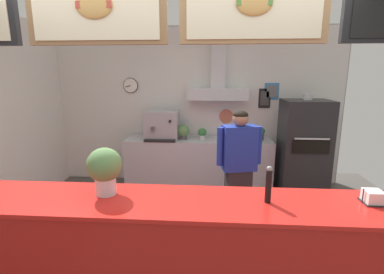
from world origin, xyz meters
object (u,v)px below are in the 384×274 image
object	(u,v)px
potted_thyme	(202,133)
pepper_grinder	(268,185)
basil_vase	(105,169)
pizza_oven	(303,149)
shop_worker	(239,167)
napkin_holder	(373,197)
potted_sage	(183,131)
potted_basil	(261,133)
espresso_machine	(162,125)

from	to	relation	value
potted_thyme	pepper_grinder	bearing A→B (deg)	-78.70
basil_vase	pizza_oven	bearing A→B (deg)	48.05
shop_worker	napkin_holder	distance (m)	1.70
napkin_holder	pepper_grinder	world-z (taller)	pepper_grinder
potted_sage	shop_worker	bearing A→B (deg)	-57.44
shop_worker	potted_sage	world-z (taller)	shop_worker
potted_thyme	basil_vase	xyz separation A→B (m)	(-0.64, -2.79, 0.29)
pizza_oven	potted_basil	size ratio (longest dim) A/B	7.91
basil_vase	espresso_machine	bearing A→B (deg)	90.95
potted_sage	potted_thyme	size ratio (longest dim) A/B	1.34
pizza_oven	shop_worker	size ratio (longest dim) A/B	1.09
pizza_oven	espresso_machine	distance (m)	2.35
potted_basil	pizza_oven	bearing A→B (deg)	-21.02
espresso_machine	pepper_grinder	distance (m)	3.08
shop_worker	basil_vase	size ratio (longest dim) A/B	4.24
basil_vase	potted_basil	bearing A→B (deg)	59.56
pepper_grinder	potted_sage	bearing A→B (deg)	107.72
pizza_oven	basil_vase	bearing A→B (deg)	-131.95
pizza_oven	potted_thyme	size ratio (longest dim) A/B	9.20
pizza_oven	potted_basil	bearing A→B (deg)	158.98
potted_basil	basil_vase	xyz separation A→B (m)	(-1.63, -2.78, 0.27)
pizza_oven	potted_sage	size ratio (longest dim) A/B	6.86
shop_worker	potted_basil	world-z (taller)	shop_worker
potted_thyme	basil_vase	size ratio (longest dim) A/B	0.50
napkin_holder	pepper_grinder	xyz separation A→B (m)	(-0.75, -0.04, 0.09)
shop_worker	pepper_grinder	distance (m)	1.55
napkin_holder	pepper_grinder	size ratio (longest dim) A/B	0.54
potted_thyme	potted_basil	bearing A→B (deg)	-0.69
espresso_machine	potted_basil	bearing A→B (deg)	1.05
potted_sage	pepper_grinder	bearing A→B (deg)	-72.28
shop_worker	basil_vase	world-z (taller)	shop_worker
shop_worker	potted_sage	distance (m)	1.56
shop_worker	espresso_machine	distance (m)	1.79
potted_sage	pizza_oven	bearing A→B (deg)	-6.23
shop_worker	espresso_machine	bearing A→B (deg)	-59.70
potted_thyme	napkin_holder	world-z (taller)	napkin_holder
pizza_oven	napkin_holder	world-z (taller)	pizza_oven
potted_sage	potted_thyme	distance (m)	0.33
pizza_oven	potted_thyme	world-z (taller)	pizza_oven
pepper_grinder	basil_vase	bearing A→B (deg)	177.01
shop_worker	potted_basil	distance (m)	1.43
pepper_grinder	espresso_machine	bearing A→B (deg)	114.16
potted_sage	napkin_holder	bearing A→B (deg)	-59.27
shop_worker	napkin_holder	size ratio (longest dim) A/B	10.44
pizza_oven	espresso_machine	xyz separation A→B (m)	(-2.32, 0.22, 0.33)
potted_thyme	potted_sage	bearing A→B (deg)	-172.18
espresso_machine	napkin_holder	xyz separation A→B (m)	(2.01, -2.77, -0.00)
shop_worker	pepper_grinder	xyz separation A→B (m)	(0.07, -1.50, 0.38)
pizza_oven	potted_thyme	distance (m)	1.66
potted_basil	pepper_grinder	bearing A→B (deg)	-98.35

